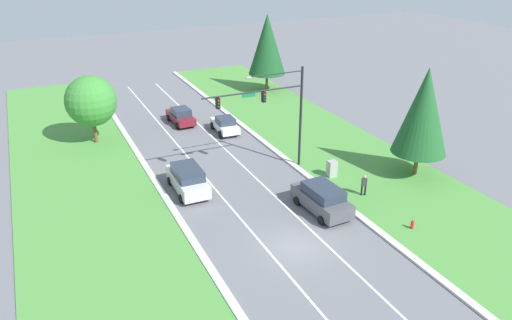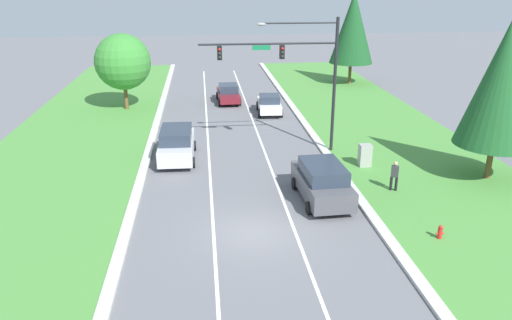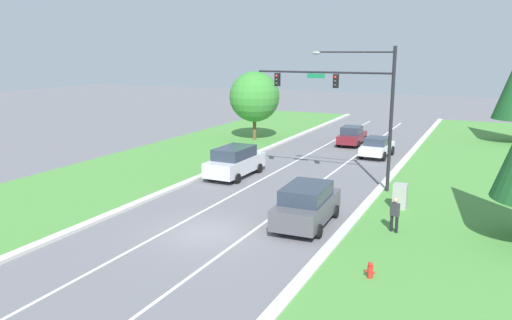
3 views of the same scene
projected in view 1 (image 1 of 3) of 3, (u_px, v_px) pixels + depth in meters
The scene contains 18 objects.
ground_plane at pixel (296, 246), 30.96m from camera, with size 160.00×160.00×0.00m, color slate.
curb_strip_right at pixel (370, 225), 33.12m from camera, with size 0.50×90.00×0.15m.
curb_strip_left at pixel (210, 269), 28.74m from camera, with size 0.50×90.00×0.15m.
grass_verge_right at pixel (431, 208), 35.17m from camera, with size 10.00×90.00×0.08m.
grass_verge_left at pixel (118, 294), 26.72m from camera, with size 10.00×90.00×0.08m.
lane_stripe_inner_left at pixel (270, 253), 30.26m from camera, with size 0.14×81.00×0.01m.
lane_stripe_inner_right at pixel (321, 239), 31.66m from camera, with size 0.14×81.00×0.01m.
traffic_signal_mast at pixel (275, 105), 38.67m from camera, with size 8.41×0.41×8.40m.
white_sedan at pixel (225, 125), 48.56m from camera, with size 2.13×4.21×1.59m.
burgundy_sedan at pixel (181, 116), 50.87m from camera, with size 2.10×4.52×1.67m.
silver_suv at pixel (188, 179), 37.24m from camera, with size 2.28×5.08×2.00m.
graphite_suv at pixel (322, 198), 34.49m from camera, with size 2.44×4.98×1.96m.
utility_cabinet at pixel (332, 169), 39.54m from camera, with size 0.70×0.60×1.40m.
pedestrian at pixel (364, 185), 36.55m from camera, with size 0.43×0.34×1.69m.
fire_hydrant at pixel (412, 225), 32.57m from camera, with size 0.34×0.20×0.70m.
conifer_near_right_tree at pixel (267, 44), 59.47m from camera, with size 4.45×4.45×9.36m.
oak_near_left_tree at pixel (91, 101), 44.74m from camera, with size 4.59×4.59×6.36m.
conifer_far_right_tree at pixel (424, 111), 37.89m from camera, with size 4.23×4.23×8.83m.
Camera 1 is at (-13.32, -22.52, 17.57)m, focal length 35.00 mm.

